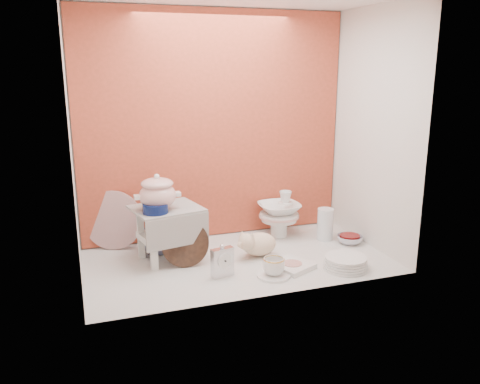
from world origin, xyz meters
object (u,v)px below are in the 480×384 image
at_px(step_stool, 167,234).
at_px(soup_tureen, 157,192).
at_px(blue_white_vase, 158,232).
at_px(dinner_plate_stack, 345,262).
at_px(floral_platter, 113,220).
at_px(gold_rim_teacup, 274,266).
at_px(porcelain_tower, 279,214).
at_px(mantel_clock, 222,261).
at_px(crystal_bowl, 350,240).
at_px(plush_pig, 259,244).

bearing_deg(step_stool, soup_tureen, -160.68).
relative_size(blue_white_vase, dinner_plate_stack, 1.01).
height_order(step_stool, floral_platter, floral_platter).
height_order(floral_platter, dinner_plate_stack, floral_platter).
height_order(gold_rim_teacup, porcelain_tower, porcelain_tower).
height_order(step_stool, mantel_clock, step_stool).
bearing_deg(soup_tureen, step_stool, 31.61).
distance_m(step_stool, dinner_plate_stack, 1.07).
distance_m(dinner_plate_stack, crystal_bowl, 0.43).
bearing_deg(mantel_clock, soup_tureen, 119.55).
bearing_deg(crystal_bowl, mantel_clock, -166.31).
bearing_deg(soup_tureen, plush_pig, -9.37).
distance_m(step_stool, porcelain_tower, 0.82).
relative_size(floral_platter, dinner_plate_stack, 1.47).
bearing_deg(blue_white_vase, porcelain_tower, 2.12).
distance_m(step_stool, crystal_bowl, 1.20).
relative_size(gold_rim_teacup, dinner_plate_stack, 0.48).
height_order(blue_white_vase, crystal_bowl, blue_white_vase).
bearing_deg(mantel_clock, step_stool, 111.23).
relative_size(soup_tureen, plush_pig, 0.95).
xyz_separation_m(gold_rim_teacup, dinner_plate_stack, (0.44, -0.03, -0.02)).
bearing_deg(gold_rim_teacup, crystal_bowl, 25.69).
bearing_deg(blue_white_vase, soup_tureen, -96.94).
bearing_deg(floral_platter, crystal_bowl, -15.46).
height_order(soup_tureen, dinner_plate_stack, soup_tureen).
distance_m(plush_pig, gold_rim_teacup, 0.31).
distance_m(blue_white_vase, plush_pig, 0.64).
xyz_separation_m(plush_pig, dinner_plate_stack, (0.40, -0.34, -0.04)).
distance_m(soup_tureen, blue_white_vase, 0.35).
bearing_deg(gold_rim_teacup, porcelain_tower, 64.54).
bearing_deg(floral_platter, step_stool, -45.00).
bearing_deg(plush_pig, dinner_plate_stack, -36.17).
xyz_separation_m(soup_tureen, crystal_bowl, (1.24, -0.08, -0.41)).
height_order(gold_rim_teacup, crystal_bowl, gold_rim_teacup).
bearing_deg(crystal_bowl, soup_tureen, 176.13).
xyz_separation_m(soup_tureen, plush_pig, (0.60, -0.10, -0.36)).
height_order(floral_platter, crystal_bowl, floral_platter).
height_order(dinner_plate_stack, crystal_bowl, dinner_plate_stack).
xyz_separation_m(step_stool, gold_rim_teacup, (0.51, -0.44, -0.10)).
bearing_deg(dinner_plate_stack, mantel_clock, 169.94).
xyz_separation_m(floral_platter, blue_white_vase, (0.26, -0.16, -0.06)).
bearing_deg(plush_pig, gold_rim_teacup, -92.08).
height_order(dinner_plate_stack, porcelain_tower, porcelain_tower).
relative_size(floral_platter, plush_pig, 1.41).
relative_size(blue_white_vase, crystal_bowl, 1.53).
distance_m(crystal_bowl, porcelain_tower, 0.50).
bearing_deg(porcelain_tower, step_stool, -168.24).
bearing_deg(blue_white_vase, dinner_plate_stack, -31.87).
height_order(floral_platter, blue_white_vase, floral_platter).
relative_size(step_stool, mantel_clock, 2.06).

